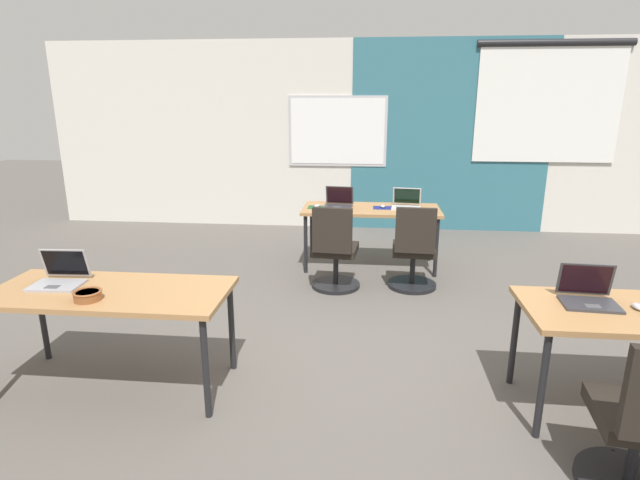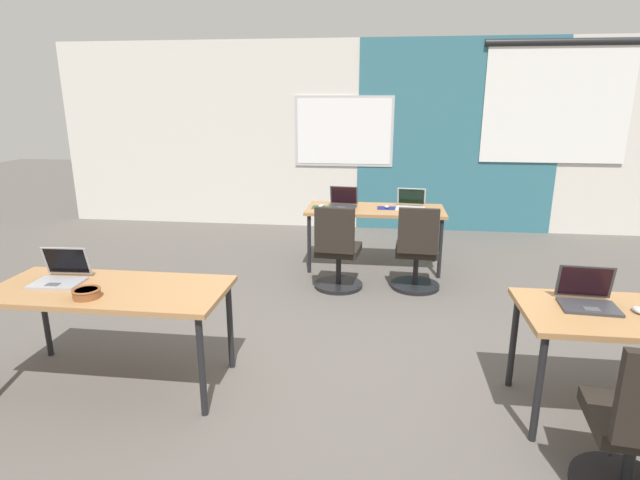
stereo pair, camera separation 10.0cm
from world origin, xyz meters
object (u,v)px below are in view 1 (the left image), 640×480
Objects in this scene: desk_near_left at (110,298)px; laptop_far_right at (406,204)px; laptop_near_right_inner at (588,295)px; mouse_far_left at (317,206)px; laptop_near_left_end at (60,277)px; snack_bowl at (88,295)px; mouse_far_right at (383,206)px; laptop_far_left at (338,203)px; desk_far_center at (371,213)px; chair_far_left at (335,255)px; chair_far_right at (414,255)px; mouse_near_right_inner at (638,307)px.

laptop_far_right is (2.16, 2.86, 0.11)m from desk_near_left.
laptop_near_right_inner is at bearing -65.23° from laptop_far_right.
desk_near_left is at bearing -111.98° from mouse_far_left.
laptop_near_left_end is 0.43m from snack_bowl.
mouse_far_left is (1.12, 2.77, 0.08)m from desk_near_left.
laptop_near_left_end reaches higher than mouse_far_right.
laptop_far_left is at bearing 54.75° from laptop_near_left_end.
chair_far_left is at bearing -114.88° from desk_far_center.
chair_far_right is at bearing -31.99° from mouse_far_left.
desk_near_left is at bearing -179.86° from mouse_near_right_inner.
mouse_far_right is at bearing 3.77° from mouse_far_left.
mouse_far_right reaches higher than mouse_near_right_inner.
chair_far_right is 5.18× the size of snack_bowl.
desk_far_center is at bearing 2.91° from mouse_far_left.
laptop_far_right is (0.41, 0.06, 0.11)m from desk_far_center.
laptop_near_right_inner is at bearing -53.41° from mouse_far_left.
laptop_near_left_end is 3.31× the size of mouse_near_right_inner.
chair_far_right is 3.31m from laptop_near_left_end.
mouse_near_right_inner is (3.37, 0.01, 0.08)m from desk_near_left.
laptop_far_left is 1.02× the size of laptop_near_right_inner.
mouse_near_right_inner is (1.49, -2.81, -0.00)m from mouse_far_right.
laptop_far_right is 1.22m from chair_far_left.
desk_near_left is at bearing -174.42° from laptop_near_right_inner.
mouse_far_left is at bearing 68.02° from desk_near_left.
mouse_far_right is at bearing 47.53° from laptop_near_left_end.
chair_far_right reaches higher than snack_bowl.
laptop_far_right is 1.03× the size of laptop_near_right_inner.
desk_near_left is 1.00× the size of desk_far_center.
snack_bowl is (-3.42, -0.19, 0.02)m from mouse_near_right_inner.
snack_bowl is (-2.25, -2.27, 0.38)m from chair_far_right.
laptop_far_right is 2.03× the size of snack_bowl.
laptop_near_left_end is 0.97× the size of laptop_far_left.
mouse_far_right is 0.88m from chair_far_right.
desk_far_center is at bearing 58.97° from snack_bowl.
mouse_near_right_inner reaches higher than desk_far_center.
laptop_near_left_end reaches higher than snack_bowl.
desk_far_center is 1.74× the size of chair_far_left.
desk_near_left is 3.39m from mouse_far_right.
snack_bowl is at bearing -103.69° from desk_near_left.
laptop_near_right_inner reaches higher than laptop_near_left_end.
desk_near_left is at bearing 46.57° from chair_far_right.
chair_far_left is at bearing -83.27° from laptop_far_left.
laptop_near_left_end is at bearing 52.92° from chair_far_left.
snack_bowl reaches higher than desk_far_center.
desk_near_left is 3.58m from laptop_far_right.
laptop_far_right is 1.01× the size of laptop_far_left.
mouse_near_right_inner reaches higher than desk_near_left.
chair_far_right is at bearing 43.48° from desk_near_left.
laptop_near_left_end is 0.37× the size of chair_far_left.
snack_bowl is at bearing -38.95° from laptop_near_left_end.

